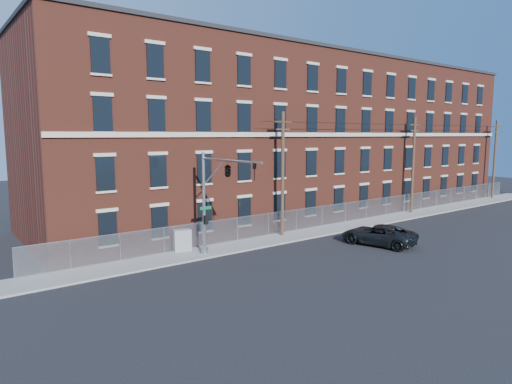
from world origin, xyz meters
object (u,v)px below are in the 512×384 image
object	(u,v)px
traffic_signal_mast	(222,181)
pickup_truck	(378,235)
utility_pole_near	(283,172)
utility_cabinet	(182,240)

from	to	relation	value
traffic_signal_mast	pickup_truck	xyz separation A→B (m)	(12.00, -3.11, -4.61)
utility_pole_near	pickup_truck	bearing A→B (deg)	-58.53
traffic_signal_mast	utility_pole_near	size ratio (longest dim) A/B	0.70
traffic_signal_mast	pickup_truck	bearing A→B (deg)	-14.53
pickup_truck	utility_cabinet	distance (m)	14.67
pickup_truck	utility_cabinet	world-z (taller)	utility_cabinet
traffic_signal_mast	utility_pole_near	world-z (taller)	utility_pole_near
pickup_truck	utility_pole_near	bearing A→B (deg)	-73.03
pickup_truck	traffic_signal_mast	bearing A→B (deg)	-29.04
utility_cabinet	utility_pole_near	bearing A→B (deg)	9.30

